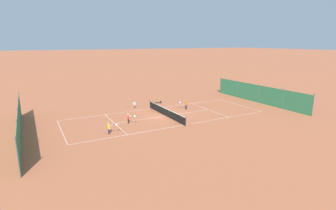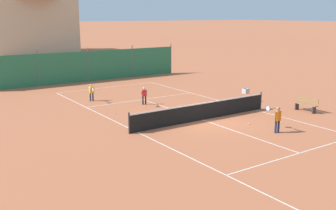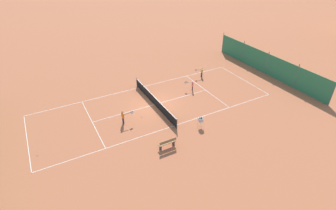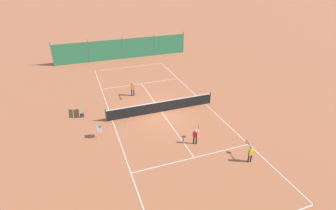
% 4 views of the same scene
% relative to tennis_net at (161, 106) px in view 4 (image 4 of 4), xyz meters
% --- Properties ---
extents(ground_plane, '(600.00, 600.00, 0.00)m').
position_rel_tennis_net_xyz_m(ground_plane, '(0.00, 0.00, -0.50)').
color(ground_plane, '#B7603D').
extents(court_line_markings, '(8.25, 23.85, 0.01)m').
position_rel_tennis_net_xyz_m(court_line_markings, '(0.00, 0.00, -0.50)').
color(court_line_markings, white).
rests_on(court_line_markings, ground).
extents(tennis_net, '(9.18, 0.08, 1.06)m').
position_rel_tennis_net_xyz_m(tennis_net, '(0.00, 0.00, 0.00)').
color(tennis_net, '#2D2D2D').
rests_on(tennis_net, ground).
extents(windscreen_fence_near, '(17.28, 0.08, 2.90)m').
position_rel_tennis_net_xyz_m(windscreen_fence_near, '(-0.00, -15.50, 0.81)').
color(windscreen_fence_near, '#2D754C').
rests_on(windscreen_fence_near, ground).
extents(player_near_baseline, '(0.76, 0.82, 1.14)m').
position_rel_tennis_net_xyz_m(player_near_baseline, '(-0.72, 5.02, 0.17)').
color(player_near_baseline, black).
rests_on(player_near_baseline, ground).
extents(player_far_service, '(0.45, 1.06, 1.30)m').
position_rel_tennis_net_xyz_m(player_far_service, '(1.51, -3.85, 0.26)').
color(player_far_service, '#23284C').
rests_on(player_far_service, ground).
extents(player_far_baseline, '(0.42, 0.97, 1.16)m').
position_rel_tennis_net_xyz_m(player_far_baseline, '(-3.06, 7.89, 0.18)').
color(player_far_baseline, '#23284C').
rests_on(player_far_baseline, ground).
extents(tennis_ball_near_corner, '(0.07, 0.07, 0.07)m').
position_rel_tennis_net_xyz_m(tennis_ball_near_corner, '(3.27, 1.26, -0.47)').
color(tennis_ball_near_corner, '#CCE033').
rests_on(tennis_ball_near_corner, ground).
extents(tennis_ball_service_box, '(0.07, 0.07, 0.07)m').
position_rel_tennis_net_xyz_m(tennis_ball_service_box, '(1.45, -2.08, -0.47)').
color(tennis_ball_service_box, '#CCE033').
rests_on(tennis_ball_service_box, ground).
extents(tennis_ball_alley_left, '(0.07, 0.07, 0.07)m').
position_rel_tennis_net_xyz_m(tennis_ball_alley_left, '(2.38, -11.33, -0.47)').
color(tennis_ball_alley_left, '#CCE033').
rests_on(tennis_ball_alley_left, ground).
extents(tennis_ball_mid_court, '(0.07, 0.07, 0.07)m').
position_rel_tennis_net_xyz_m(tennis_ball_mid_court, '(-3.32, 3.91, -0.47)').
color(tennis_ball_mid_court, '#CCE033').
rests_on(tennis_ball_mid_court, ground).
extents(ball_hopper, '(0.36, 0.36, 0.89)m').
position_rel_tennis_net_xyz_m(ball_hopper, '(5.30, 2.04, 0.16)').
color(ball_hopper, '#B7B7BC').
rests_on(ball_hopper, ground).
extents(courtside_bench, '(0.36, 1.50, 0.84)m').
position_rel_tennis_net_xyz_m(courtside_bench, '(6.34, -1.93, -0.05)').
color(courtside_bench, olive).
rests_on(courtside_bench, ground).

